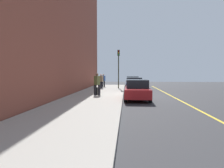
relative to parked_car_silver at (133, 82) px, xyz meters
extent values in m
plane|color=#333335|center=(11.46, -0.13, -0.76)|extent=(56.00, 56.00, 0.00)
cube|color=#A39E93|center=(11.46, -3.43, -0.68)|extent=(28.00, 4.60, 0.15)
cube|color=brown|center=(11.46, -6.18, 6.74)|extent=(32.00, 0.80, 15.00)
cube|color=gold|center=(11.46, 3.07, -0.75)|extent=(28.00, 0.14, 0.01)
cylinder|color=black|center=(1.31, 0.89, -0.44)|extent=(0.65, 0.24, 0.64)
cylinder|color=black|center=(1.37, -0.79, -0.44)|extent=(0.65, 0.24, 0.64)
cylinder|color=black|center=(-1.25, 0.80, -0.44)|extent=(0.65, 0.24, 0.64)
cylinder|color=black|center=(-1.19, -0.88, -0.44)|extent=(0.65, 0.24, 0.64)
cube|color=#B7BABF|center=(0.06, 0.00, -0.16)|extent=(4.20, 1.95, 0.64)
cube|color=black|center=(-0.15, -0.01, 0.46)|extent=(2.21, 1.68, 0.60)
cylinder|color=black|center=(7.80, 0.82, -0.44)|extent=(0.64, 0.23, 0.64)
cylinder|color=black|center=(7.83, -0.86, -0.44)|extent=(0.64, 0.23, 0.64)
cylinder|color=black|center=(5.17, 0.77, -0.44)|extent=(0.64, 0.23, 0.64)
cylinder|color=black|center=(5.20, -0.91, -0.44)|extent=(0.64, 0.23, 0.64)
cube|color=navy|center=(6.50, -0.04, -0.16)|extent=(4.27, 1.87, 0.64)
cube|color=black|center=(6.29, -0.05, 0.46)|extent=(2.23, 1.63, 0.60)
cylinder|color=black|center=(14.41, 0.75, -0.44)|extent=(0.65, 0.24, 0.64)
cylinder|color=black|center=(14.37, -0.92, -0.44)|extent=(0.65, 0.24, 0.64)
cylinder|color=black|center=(11.76, 0.82, -0.44)|extent=(0.65, 0.24, 0.64)
cylinder|color=black|center=(11.71, -0.86, -0.44)|extent=(0.65, 0.24, 0.64)
cube|color=maroon|center=(13.06, -0.05, -0.16)|extent=(4.32, 1.91, 0.64)
cube|color=black|center=(12.85, -0.05, 0.46)|extent=(2.26, 1.65, 0.60)
cylinder|color=black|center=(1.73, -3.86, -0.20)|extent=(0.19, 0.19, 0.81)
cylinder|color=black|center=(2.05, -4.07, -0.20)|extent=(0.19, 0.19, 0.81)
cube|color=#335193|center=(1.89, -3.97, 0.54)|extent=(0.50, 0.55, 0.69)
sphere|color=#D8AD8C|center=(1.89, -3.97, 1.00)|extent=(0.22, 0.22, 0.22)
cylinder|color=black|center=(4.57, -4.03, -0.20)|extent=(0.19, 0.19, 0.81)
cylinder|color=black|center=(4.21, -3.89, -0.20)|extent=(0.19, 0.19, 0.81)
cube|color=tan|center=(4.39, -3.96, 0.55)|extent=(0.45, 0.54, 0.69)
sphere|color=beige|center=(4.39, -3.96, 1.01)|extent=(0.22, 0.22, 0.22)
cylinder|color=black|center=(11.55, -3.52, -0.17)|extent=(0.20, 0.20, 0.87)
cylinder|color=black|center=(11.71, -3.14, -0.17)|extent=(0.20, 0.20, 0.87)
cube|color=brown|center=(11.63, -3.33, 0.64)|extent=(0.58, 0.48, 0.74)
sphere|color=brown|center=(11.63, -3.33, 1.13)|extent=(0.24, 0.24, 0.24)
cylinder|color=#2D2D19|center=(4.20, -1.83, 1.36)|extent=(0.12, 0.12, 3.94)
cube|color=black|center=(4.20, -1.83, 3.68)|extent=(0.26, 0.26, 0.70)
sphere|color=red|center=(4.35, -1.83, 3.89)|extent=(0.14, 0.14, 0.14)
sphere|color=orange|center=(4.35, -1.83, 3.67)|extent=(0.14, 0.14, 0.14)
sphere|color=green|center=(4.35, -1.83, 3.45)|extent=(0.14, 0.14, 0.14)
cube|color=black|center=(11.15, -3.46, -0.29)|extent=(0.34, 0.22, 0.63)
cylinder|color=#4C4C4C|center=(11.15, -3.46, 0.21)|extent=(0.03, 0.03, 0.36)
camera|label=1|loc=(27.59, -0.87, 1.27)|focal=30.84mm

